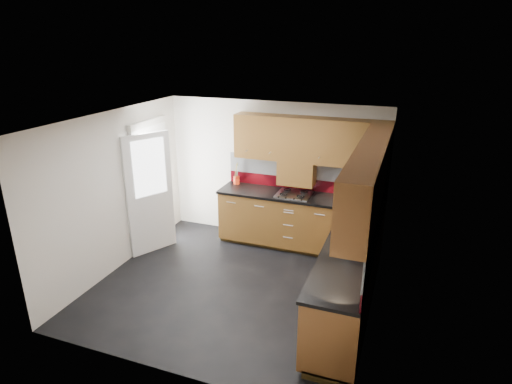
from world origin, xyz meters
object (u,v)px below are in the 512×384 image
at_px(utensil_pot, 236,179).
at_px(toaster, 377,197).
at_px(gas_hob, 294,194).
at_px(food_processor, 362,218).

height_order(utensil_pot, toaster, utensil_pot).
bearing_deg(gas_hob, food_processor, -36.46).
relative_size(gas_hob, toaster, 2.07).
bearing_deg(toaster, gas_hob, -172.39).
bearing_deg(food_processor, gas_hob, 143.54).
bearing_deg(toaster, food_processor, -95.23).
height_order(utensil_pot, food_processor, utensil_pot).
relative_size(utensil_pot, food_processor, 1.35).
bearing_deg(gas_hob, utensil_pot, 169.12).
bearing_deg(gas_hob, toaster, 7.61).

